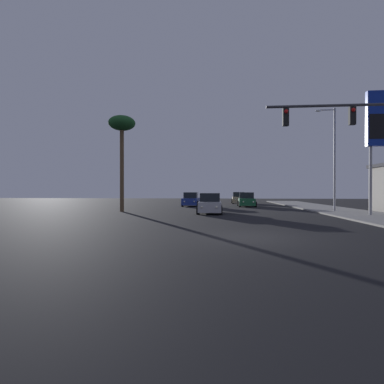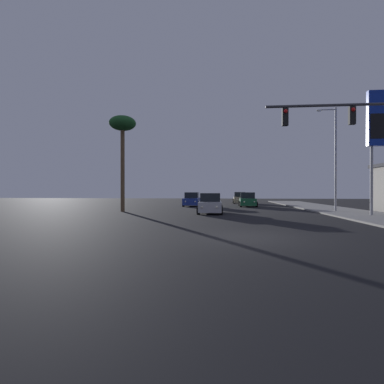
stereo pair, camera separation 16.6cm
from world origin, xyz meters
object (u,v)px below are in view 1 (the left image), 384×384
(car_green, at_px, (246,200))
(car_blue, at_px, (191,200))
(car_silver, at_px, (210,204))
(palm_tree_near, at_px, (122,128))
(street_lamp, at_px, (333,154))
(traffic_light_mast, at_px, (361,135))
(car_tan, at_px, (238,198))
(gas_station_sign, at_px, (381,125))

(car_green, distance_m, car_blue, 6.67)
(car_silver, relative_size, car_blue, 1.00)
(car_green, height_order, palm_tree_near, palm_tree_near)
(car_green, distance_m, street_lamp, 11.88)
(traffic_light_mast, distance_m, street_lamp, 11.73)
(car_tan, bearing_deg, palm_tree_near, 59.43)
(car_green, bearing_deg, car_tan, -85.57)
(car_silver, height_order, car_blue, same)
(car_blue, relative_size, palm_tree_near, 0.50)
(car_green, distance_m, gas_station_sign, 16.67)
(street_lamp, bearing_deg, gas_station_sign, -68.26)
(car_green, bearing_deg, traffic_light_mast, 102.92)
(street_lamp, distance_m, palm_tree_near, 18.84)
(palm_tree_near, bearing_deg, gas_station_sign, -9.55)
(car_tan, bearing_deg, gas_station_sign, 113.30)
(street_lamp, xyz_separation_m, palm_tree_near, (-18.66, -0.92, 2.37))
(car_blue, xyz_separation_m, street_lamp, (13.33, -9.15, 4.36))
(car_green, relative_size, palm_tree_near, 0.50)
(car_silver, bearing_deg, car_green, -110.88)
(car_silver, bearing_deg, palm_tree_near, -10.59)
(gas_station_sign, bearing_deg, car_tan, 111.69)
(car_blue, bearing_deg, palm_tree_near, 63.51)
(car_blue, xyz_separation_m, palm_tree_near, (-5.34, -10.06, 6.73))
(car_silver, distance_m, palm_tree_near, 10.50)
(palm_tree_near, bearing_deg, car_silver, -9.80)
(car_green, height_order, car_tan, same)
(car_tan, distance_m, traffic_light_mast, 29.55)
(car_blue, height_order, traffic_light_mast, traffic_light_mast)
(car_silver, distance_m, traffic_light_mast, 12.65)
(traffic_light_mast, height_order, gas_station_sign, gas_station_sign)
(car_green, relative_size, gas_station_sign, 0.48)
(car_tan, distance_m, palm_tree_near, 22.91)
(car_green, xyz_separation_m, car_tan, (-0.34, 8.80, 0.00))
(car_green, xyz_separation_m, car_silver, (-4.06, -11.10, 0.00))
(car_blue, distance_m, gas_station_sign, 21.05)
(car_green, xyz_separation_m, palm_tree_near, (-12.00, -9.73, 6.73))
(car_silver, height_order, gas_station_sign, gas_station_sign)
(traffic_light_mast, xyz_separation_m, palm_tree_near, (-15.82, 10.46, 2.80))
(car_green, height_order, car_blue, same)
(gas_station_sign, xyz_separation_m, palm_tree_near, (-20.40, 3.43, 0.87))
(car_tan, height_order, palm_tree_near, palm_tree_near)
(traffic_light_mast, xyz_separation_m, street_lamp, (2.84, 11.37, 0.43))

